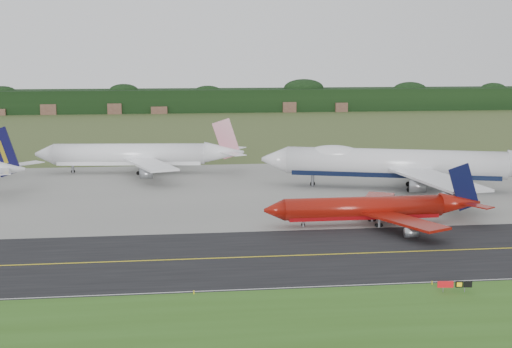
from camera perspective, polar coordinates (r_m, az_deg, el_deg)
The scene contains 13 objects.
ground at distance 120.93m, azimuth 7.23°, elevation -5.81°, with size 600.00×600.00×0.00m, color #445427.
grass_verge at distance 89.15m, azimuth 12.81°, elevation -11.76°, with size 400.00×30.00×0.01m, color #355E1B.
taxiway at distance 117.20m, azimuth 7.71°, elevation -6.32°, with size 400.00×32.00×0.02m, color black.
apron at distance 169.51m, azimuth 3.05°, elevation -1.21°, with size 400.00×78.00×0.01m, color gray.
taxiway_centreline at distance 117.19m, azimuth 7.71°, elevation -6.31°, with size 400.00×0.40×0.00m, color yellow.
taxiway_edge_line at distance 102.96m, azimuth 9.90°, elevation -8.67°, with size 400.00×0.25×0.00m, color silver.
horizon_treeline at distance 388.63m, azimuth -2.63°, elevation 5.84°, with size 700.00×25.00×12.00m.
jet_ba_747 at distance 171.93m, azimuth 11.88°, elevation 0.80°, with size 69.71×56.38×17.90m.
jet_red_737 at distance 136.44m, azimuth 9.53°, elevation -2.70°, with size 42.12×34.46×11.41m.
jet_star_tail at distance 193.24m, azimuth -9.21°, elevation 1.52°, with size 56.05×46.67×14.77m.
taxiway_sign at distance 101.57m, azimuth 15.61°, elevation -8.51°, with size 4.72×0.64×1.57m.
edge_marker_left at distance 97.84m, azimuth -4.99°, elevation -9.41°, with size 0.16×0.16×0.50m, color yellow.
edge_marker_center at distance 104.26m, azimuth 13.90°, elevation -8.45°, with size 0.16×0.16×0.50m, color yellow.
Camera 1 is at (-28.90, -112.85, 32.43)m, focal length 50.00 mm.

